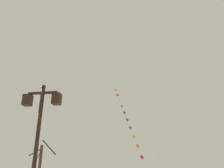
# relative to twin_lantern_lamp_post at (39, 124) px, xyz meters

# --- Properties ---
(twin_lantern_lamp_post) EXTENTS (1.37, 0.28, 4.70)m
(twin_lantern_lamp_post) POSITION_rel_twin_lantern_lamp_post_xyz_m (0.00, 0.00, 0.00)
(twin_lantern_lamp_post) COLOR black
(twin_lantern_lamp_post) RESTS_ON ground_plane
(kite_train) EXTENTS (4.65, 10.86, 12.74)m
(kite_train) POSITION_rel_twin_lantern_lamp_post_xyz_m (1.75, 17.82, 3.68)
(kite_train) COLOR brown
(kite_train) RESTS_ON ground_plane
(bare_tree) EXTENTS (1.93, 1.69, 4.08)m
(bare_tree) POSITION_rel_twin_lantern_lamp_post_xyz_m (-4.65, 10.24, -1.25)
(bare_tree) COLOR #4C3826
(bare_tree) RESTS_ON ground_plane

